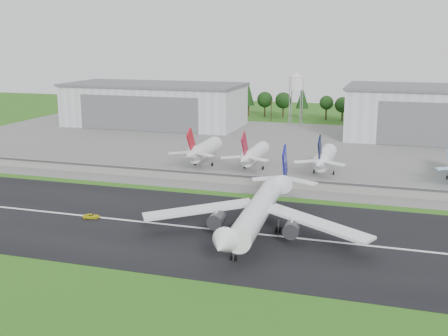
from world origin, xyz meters
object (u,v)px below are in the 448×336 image
(ground_vehicle, at_px, (92,216))
(parked_jet_navy, at_px, (324,158))
(main_airliner, at_px, (257,216))
(parked_jet_red_a, at_px, (202,150))
(parked_jet_red_b, at_px, (253,154))

(ground_vehicle, height_order, parked_jet_navy, parked_jet_navy)
(main_airliner, height_order, parked_jet_navy, main_airliner)
(main_airliner, xyz_separation_m, parked_jet_navy, (7.37, 66.99, 1.24))
(ground_vehicle, relative_size, parked_jet_navy, 0.14)
(parked_jet_red_a, bearing_deg, parked_jet_navy, -0.03)
(main_airliner, relative_size, ground_vehicle, 13.26)
(main_airliner, distance_m, parked_jet_navy, 67.41)
(parked_jet_red_a, bearing_deg, main_airliner, -60.35)
(parked_jet_red_a, distance_m, parked_jet_navy, 45.52)
(parked_jet_red_a, relative_size, parked_jet_red_b, 1.00)
(parked_jet_red_a, height_order, parked_jet_navy, parked_jet_red_a)
(main_airliner, distance_m, ground_vehicle, 45.93)
(ground_vehicle, xyz_separation_m, parked_jet_navy, (53.11, 67.96, 5.42))
(main_airliner, xyz_separation_m, parked_jet_red_b, (-18.43, 66.95, 1.04))
(main_airliner, distance_m, parked_jet_red_a, 77.13)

